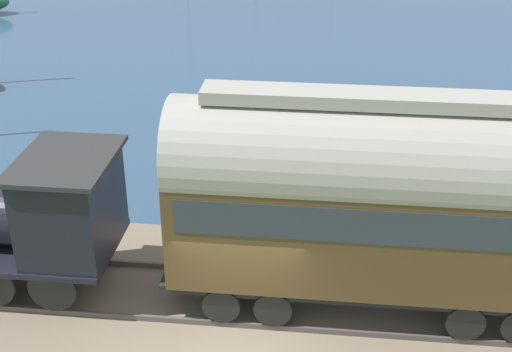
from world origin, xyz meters
name	(u,v)px	position (x,y,z in m)	size (l,w,h in m)	color
rail_embankment	(246,308)	(1.43, 0.00, 0.24)	(5.57, 56.00, 0.59)	#756651
steam_locomotive	(22,213)	(1.43, 4.65, 2.27)	(2.47, 5.25, 3.45)	black
passenger_coach	(375,194)	(1.43, -2.51, 3.15)	(2.23, 8.20, 4.61)	black
rowboat_mid_harbor	(270,96)	(14.21, 0.68, 0.22)	(2.74, 2.50, 0.42)	#B7B2A3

